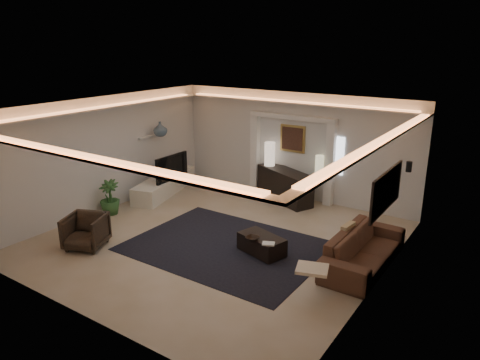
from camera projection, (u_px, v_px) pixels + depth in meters
The scene contains 33 objects.
floor at pixel (217, 239), 9.88m from camera, with size 7.00×7.00×0.00m, color #B5A38F.
ceiling at pixel (215, 108), 9.02m from camera, with size 7.00×7.00×0.00m, color white.
wall_back at pixel (293, 146), 12.23m from camera, with size 7.00×7.00×0.00m, color silver.
wall_front at pixel (76, 233), 6.67m from camera, with size 7.00×7.00×0.00m, color silver.
wall_left at pixel (105, 154), 11.31m from camera, with size 7.00×7.00×0.00m, color silver.
wall_right at pixel (382, 210), 7.59m from camera, with size 7.00×7.00×0.00m, color silver.
cove_soffit at pixel (215, 122), 9.10m from camera, with size 7.00×7.00×0.04m, color silver.
daylight_slit at pixel (339, 156), 11.52m from camera, with size 0.25×0.03×1.00m, color white.
area_rug at pixel (227, 247), 9.51m from camera, with size 4.00×3.00×0.01m, color black.
pilaster_left at pixel (255, 153), 12.86m from camera, with size 0.22×0.20×2.20m, color silver.
pilaster_right at pixel (330, 165), 11.64m from camera, with size 0.22×0.20×2.20m, color silver.
alcove_header at pixel (292, 117), 11.91m from camera, with size 2.52×0.20×0.12m, color silver.
painting_frame at pixel (293, 139), 12.14m from camera, with size 0.74×0.04×0.74m, color tan.
painting_canvas at pixel (292, 139), 12.12m from camera, with size 0.62×0.02×0.62m, color #4C2D1E.
art_panel_frame at pixel (386, 191), 7.77m from camera, with size 0.04×1.64×0.74m, color black.
art_panel_gold at pixel (385, 190), 7.78m from camera, with size 0.02×1.50×0.62m, color tan.
wall_sconce at pixel (409, 167), 9.33m from camera, with size 0.12×0.12×0.22m, color black.
wall_niche at pixel (147, 137), 12.33m from camera, with size 0.10×0.55×0.04m, color silver.
console at pixel (285, 186), 12.18m from camera, with size 1.82×0.57×0.91m, color black.
lamp_left at pixel (270, 157), 12.44m from camera, with size 0.29×0.29×0.66m, color beige.
lamp_right at pixel (319, 165), 11.65m from camera, with size 0.22×0.22×0.49m, color beige.
media_ledge at pixel (165, 185), 12.84m from camera, with size 0.67×2.68×0.50m, color silver.
tv at pixel (168, 168), 12.44m from camera, with size 0.16×1.24×0.72m, color black.
figurine at pixel (179, 166), 13.23m from camera, with size 0.14×0.14×0.37m, color black.
ginger_jar at pixel (160, 129), 12.30m from camera, with size 0.38×0.38×0.40m, color slate.
plant at pixel (110, 197), 11.20m from camera, with size 0.49×0.49×0.88m, color #2F5C29.
sofa at pixel (364, 250), 8.61m from camera, with size 0.93×2.38×0.70m, color brown.
throw_blanket at pixel (312, 269), 7.46m from camera, with size 0.52×0.43×0.06m, color white.
throw_pillow at pixel (348, 234), 8.83m from camera, with size 0.12×0.41×0.41m, color tan.
coffee_table at pixel (262, 244), 9.17m from camera, with size 0.97×0.53×0.36m, color black.
bowl at pixel (253, 237), 8.92m from camera, with size 0.27×0.27×0.07m, color black.
magazine at pixel (268, 243), 8.73m from camera, with size 0.24×0.17×0.03m, color silver.
armchair at pixel (86, 231), 9.40m from camera, with size 0.77×0.79×0.72m, color black.
Camera 1 is at (5.45, -7.24, 4.19)m, focal length 33.47 mm.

